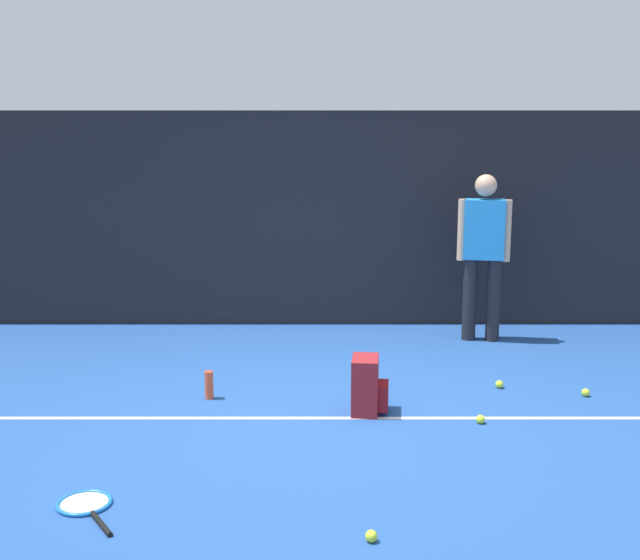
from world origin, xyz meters
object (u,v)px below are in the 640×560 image
(tennis_ball_near_player, at_px, (480,419))
(tennis_ball_far_left, at_px, (371,536))
(tennis_racket, at_px, (85,505))
(tennis_player, at_px, (483,247))
(backpack, at_px, (366,386))
(water_bottle, at_px, (208,385))
(tennis_ball_by_fence, at_px, (585,392))
(tennis_ball_mid_court, at_px, (499,384))

(tennis_ball_near_player, bearing_deg, tennis_ball_far_left, -118.30)
(tennis_ball_near_player, bearing_deg, tennis_racket, -152.81)
(tennis_player, xyz_separation_m, tennis_ball_far_left, (-1.38, -4.06, -0.93))
(tennis_ball_near_player, bearing_deg, backpack, 164.44)
(tennis_racket, bearing_deg, water_bottle, -47.76)
(backpack, bearing_deg, tennis_ball_near_player, -100.14)
(tennis_ball_far_left, bearing_deg, tennis_ball_by_fence, 50.58)
(backpack, distance_m, tennis_ball_by_fence, 1.86)
(tennis_ball_mid_court, bearing_deg, water_bottle, -173.84)
(tennis_ball_far_left, bearing_deg, tennis_ball_mid_court, 63.80)
(tennis_racket, relative_size, tennis_ball_mid_court, 9.21)
(backpack, distance_m, water_bottle, 1.31)
(water_bottle, bearing_deg, tennis_ball_mid_court, 6.16)
(tennis_player, bearing_deg, tennis_racket, 60.85)
(backpack, distance_m, tennis_ball_far_left, 1.95)
(backpack, bearing_deg, tennis_ball_far_left, -177.20)
(backpack, distance_m, tennis_ball_near_player, 0.88)
(backpack, height_order, tennis_ball_by_fence, backpack)
(tennis_ball_mid_court, bearing_deg, backpack, -153.32)
(tennis_racket, height_order, water_bottle, water_bottle)
(tennis_player, bearing_deg, tennis_ball_by_fence, 117.05)
(backpack, xyz_separation_m, water_bottle, (-1.26, 0.32, -0.10))
(tennis_ball_near_player, xyz_separation_m, tennis_ball_far_left, (-0.92, -1.71, 0.00))
(tennis_ball_near_player, bearing_deg, tennis_player, 78.95)
(backpack, height_order, tennis_ball_near_player, backpack)
(backpack, xyz_separation_m, tennis_ball_far_left, (-0.09, -1.94, -0.18))
(backpack, height_order, tennis_ball_mid_court, backpack)
(tennis_ball_near_player, height_order, tennis_ball_mid_court, same)
(tennis_ball_near_player, height_order, tennis_ball_far_left, same)
(tennis_ball_near_player, bearing_deg, tennis_ball_mid_court, 68.49)
(water_bottle, bearing_deg, tennis_racket, -104.04)
(tennis_player, distance_m, tennis_ball_mid_court, 1.80)
(tennis_ball_far_left, bearing_deg, tennis_player, 71.21)
(tennis_ball_by_fence, xyz_separation_m, tennis_ball_far_left, (-1.90, -2.31, 0.00))
(tennis_ball_far_left, bearing_deg, backpack, 87.38)
(tennis_ball_mid_court, height_order, tennis_ball_far_left, same)
(tennis_player, height_order, tennis_ball_far_left, tennis_player)
(tennis_player, distance_m, tennis_ball_far_left, 4.39)
(tennis_player, xyz_separation_m, tennis_racket, (-3.02, -3.66, -0.95))
(tennis_player, distance_m, water_bottle, 3.23)
(tennis_ball_by_fence, bearing_deg, tennis_ball_near_player, -148.46)
(tennis_ball_far_left, bearing_deg, tennis_ball_near_player, 61.70)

